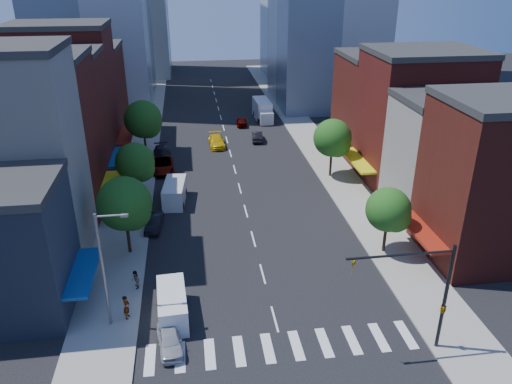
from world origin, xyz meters
TOP-DOWN VIEW (x-y plane):
  - ground at (0.00, 0.00)m, footprint 220.00×220.00m
  - sidewalk_left at (-12.50, 40.00)m, footprint 5.00×120.00m
  - sidewalk_right at (12.50, 40.00)m, footprint 5.00×120.00m
  - crosswalk at (0.00, -3.00)m, footprint 19.00×3.00m
  - bldg_left_1 at (-21.00, 12.00)m, footprint 12.00×8.00m
  - bldg_left_2 at (-21.00, 20.50)m, footprint 12.00×9.00m
  - bldg_left_3 at (-21.00, 29.00)m, footprint 12.00×8.00m
  - bldg_left_4 at (-21.00, 37.50)m, footprint 12.00×9.00m
  - bldg_left_5 at (-21.00, 47.00)m, footprint 12.00×10.00m
  - bldg_right_0 at (21.00, 6.50)m, footprint 12.00×9.00m
  - bldg_right_1 at (21.00, 15.00)m, footprint 12.00×8.00m
  - bldg_right_2 at (21.00, 24.00)m, footprint 12.00×10.00m
  - bldg_right_3 at (21.00, 34.00)m, footprint 12.00×10.00m
  - traffic_signal at (9.94, -4.50)m, footprint 7.24×2.24m
  - streetlight at (-11.81, 1.00)m, footprint 2.25×0.25m
  - tree_left_near at (-11.35, 10.92)m, footprint 4.80×4.80m
  - tree_left_mid at (-11.35, 21.92)m, footprint 4.20×4.20m
  - tree_left_far at (-11.35, 35.92)m, footprint 5.00×5.00m
  - tree_right_near at (11.65, 7.92)m, footprint 4.00×4.00m
  - tree_right_far at (11.65, 25.92)m, footprint 4.60×4.60m
  - parked_car_front at (-7.67, -2.00)m, footprint 2.10×4.09m
  - parked_car_second at (-9.50, 15.43)m, footprint 1.81×4.15m
  - parked_car_third at (-9.03, 30.64)m, footprint 2.98×5.78m
  - parked_car_rear at (-9.23, 34.89)m, footprint 2.84×5.76m
  - cargo_van_near at (-7.49, 1.16)m, footprint 2.37×5.25m
  - cargo_van_far at (-7.51, 21.16)m, footprint 2.71×5.63m
  - taxi at (-1.67, 39.35)m, footprint 2.26×5.28m
  - traffic_car_oncoming at (4.47, 40.96)m, footprint 1.90×4.40m
  - traffic_car_far at (3.05, 48.89)m, footprint 1.84×4.05m
  - box_truck at (6.98, 52.07)m, footprint 2.66×7.95m
  - pedestrian_near at (-10.84, 1.50)m, footprint 0.58×0.77m
  - pedestrian_far at (-10.50, 5.21)m, footprint 0.68×0.83m

SIDE VIEW (x-z plane):
  - ground at x=0.00m, z-range 0.00..0.00m
  - crosswalk at x=0.00m, z-range 0.00..0.01m
  - sidewalk_left at x=-12.50m, z-range 0.00..0.15m
  - sidewalk_right at x=12.50m, z-range 0.00..0.15m
  - parked_car_second at x=-9.50m, z-range 0.00..1.33m
  - parked_car_front at x=-7.67m, z-range 0.00..1.33m
  - traffic_car_far at x=3.05m, z-range 0.00..1.35m
  - traffic_car_oncoming at x=4.47m, z-range 0.00..1.41m
  - taxi at x=-1.67m, z-range 0.00..1.51m
  - parked_car_third at x=-9.03m, z-range 0.00..1.56m
  - parked_car_rear at x=-9.23m, z-range 0.00..1.61m
  - pedestrian_far at x=-10.50m, z-range 0.15..1.73m
  - cargo_van_near at x=-7.49m, z-range -0.01..2.17m
  - pedestrian_near at x=-10.84m, z-range 0.15..2.07m
  - cargo_van_far at x=-7.51m, z-range -0.01..2.31m
  - box_truck at x=6.98m, z-range -0.09..3.08m
  - traffic_signal at x=9.94m, z-range 0.16..8.16m
  - tree_right_near at x=11.65m, z-range 1.09..7.29m
  - tree_left_mid at x=-11.35m, z-range 1.20..7.85m
  - tree_right_far at x=11.65m, z-range 1.26..8.46m
  - tree_left_near at x=-11.35m, z-range 1.22..8.52m
  - tree_left_far at x=-11.35m, z-range 1.33..9.08m
  - streetlight at x=-11.81m, z-range 0.78..9.78m
  - bldg_right_1 at x=21.00m, z-range 0.00..12.00m
  - bldg_left_5 at x=-21.00m, z-range 0.00..13.00m
  - bldg_right_3 at x=21.00m, z-range 0.00..13.00m
  - bldg_right_0 at x=21.00m, z-range 0.00..14.00m
  - bldg_left_3 at x=-21.00m, z-range 0.00..15.00m
  - bldg_right_2 at x=21.00m, z-range 0.00..15.00m
  - bldg_left_2 at x=-21.00m, z-range 0.00..16.00m
  - bldg_left_4 at x=-21.00m, z-range 0.00..17.00m
  - bldg_left_1 at x=-21.00m, z-range 0.00..18.00m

